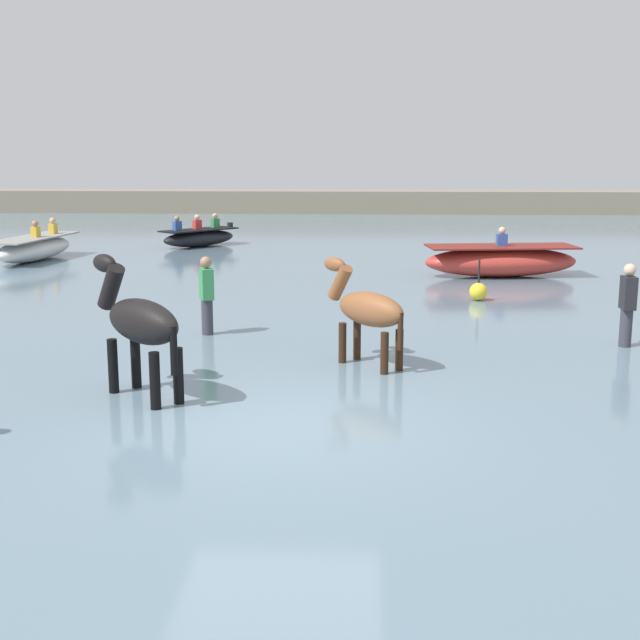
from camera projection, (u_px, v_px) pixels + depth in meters
ground_plane at (278, 446)px, 10.07m from camera, size 120.00×120.00×0.00m
water_surface at (318, 294)px, 19.83m from camera, size 90.00×90.00×0.25m
horse_lead_chestnut at (367, 312)px, 12.63m from camera, size 1.37×1.41×1.82m
horse_trailing_black at (140, 324)px, 11.00m from camera, size 1.60×1.56×2.07m
boat_far_inshore at (199, 237)px, 28.25m from camera, size 2.59×2.69×1.05m
boat_mid_channel at (501, 261)px, 21.62m from camera, size 4.04×1.81×1.26m
boat_distant_west at (34, 248)px, 24.71m from camera, size 1.70×3.89×1.16m
person_wading_mid at (627, 310)px, 13.90m from camera, size 0.20×0.32×1.63m
person_spectator_far at (207, 300)px, 14.80m from camera, size 0.31×0.37×1.63m
channel_buoy at (478, 291)px, 18.21m from camera, size 0.38×0.38×0.88m
far_shoreline at (340, 204)px, 43.15m from camera, size 80.00×2.40×1.36m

